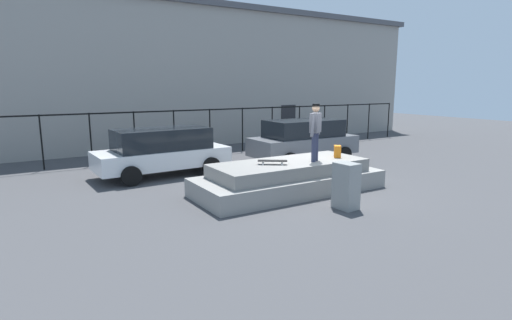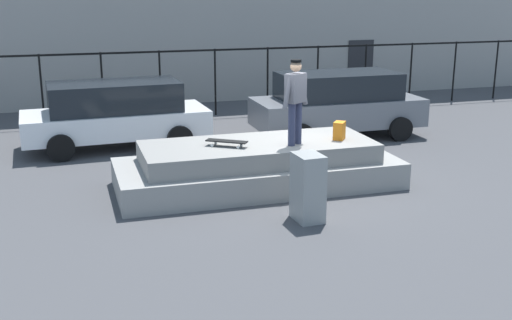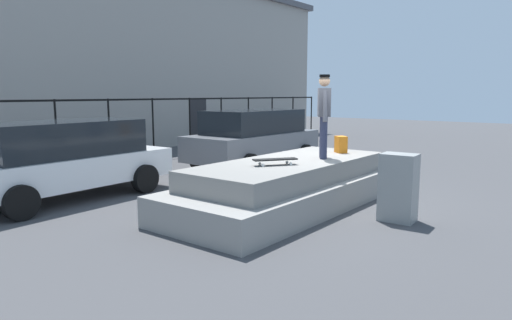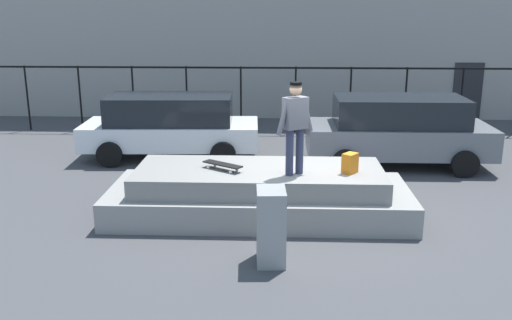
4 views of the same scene
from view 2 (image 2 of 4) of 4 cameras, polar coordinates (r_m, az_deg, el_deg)
ground_plane at (r=13.26m, az=3.85°, el=-2.04°), size 60.00×60.00×0.00m
concrete_ledge at (r=12.89m, az=0.19°, el=-0.59°), size 5.69×2.25×0.91m
skateboarder at (r=12.44m, az=3.56°, el=5.73°), size 0.70×0.51×1.68m
skateboard at (r=12.45m, az=-2.65°, el=1.67°), size 0.79×0.63×0.12m
backpack at (r=13.10m, az=7.49°, el=2.63°), size 0.33×0.34×0.37m
car_white_hatchback_near at (r=16.30m, az=-12.49°, el=4.17°), size 4.62×2.23×1.65m
car_grey_hatchback_mid at (r=17.18m, az=7.32°, el=5.11°), size 4.48×2.12×1.73m
utility_box at (r=11.03m, az=4.68°, el=-2.48°), size 0.47×0.62×1.19m
fence_row at (r=19.90m, az=-3.70°, el=7.94°), size 24.06×0.06×2.07m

